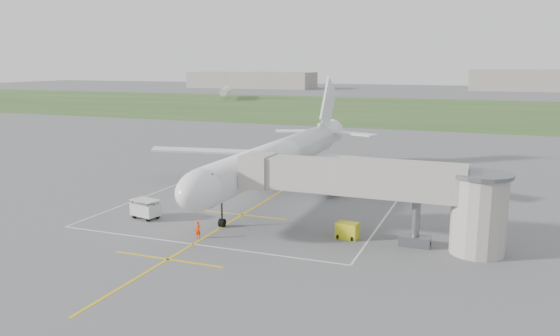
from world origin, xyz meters
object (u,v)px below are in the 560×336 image
at_px(jet_bridge, 390,190).
at_px(baggage_cart, 146,209).
at_px(airliner, 280,157).
at_px(gpu_unit, 347,231).
at_px(ramp_worker_nose, 198,230).
at_px(ramp_worker_wing, 222,179).

height_order(jet_bridge, baggage_cart, jet_bridge).
bearing_deg(airliner, baggage_cart, -118.74).
xyz_separation_m(gpu_unit, baggage_cart, (-20.57, -1.16, 0.29)).
height_order(ramp_worker_nose, ramp_worker_wing, ramp_worker_wing).
xyz_separation_m(gpu_unit, ramp_worker_nose, (-12.46, -4.85, 0.06)).
bearing_deg(jet_bridge, gpu_unit, -178.80).
xyz_separation_m(baggage_cart, ramp_worker_wing, (0.33, 16.08, -0.04)).
distance_m(airliner, ramp_worker_wing, 8.88).
relative_size(baggage_cart, ramp_worker_wing, 1.63).
relative_size(gpu_unit, ramp_worker_wing, 1.06).
distance_m(airliner, baggage_cart, 17.98).
bearing_deg(airliner, ramp_worker_wing, 175.81).
xyz_separation_m(gpu_unit, ramp_worker_wing, (-20.24, 14.93, 0.25)).
xyz_separation_m(airliner, gpu_unit, (12.07, -14.33, -3.68)).
relative_size(jet_bridge, gpu_unit, 11.39).
height_order(baggage_cart, ramp_worker_wing, baggage_cart).
height_order(jet_bridge, ramp_worker_wing, jet_bridge).
relative_size(gpu_unit, ramp_worker_nose, 1.33).
bearing_deg(ramp_worker_wing, airliner, -125.76).
height_order(airliner, ramp_worker_nose, airliner).
bearing_deg(gpu_unit, baggage_cart, -170.45).
distance_m(airliner, jet_bridge, 21.22).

